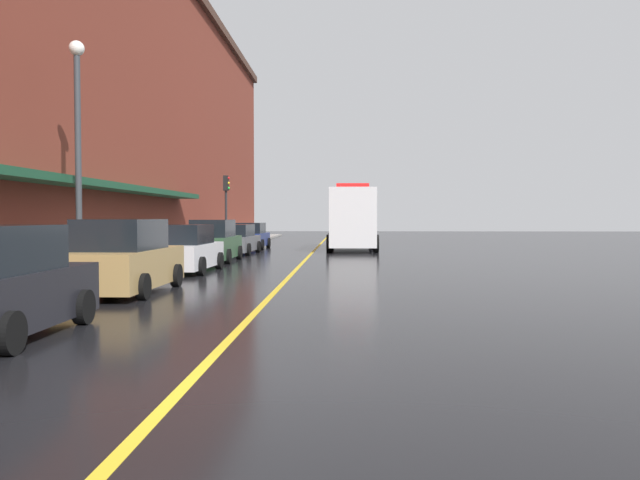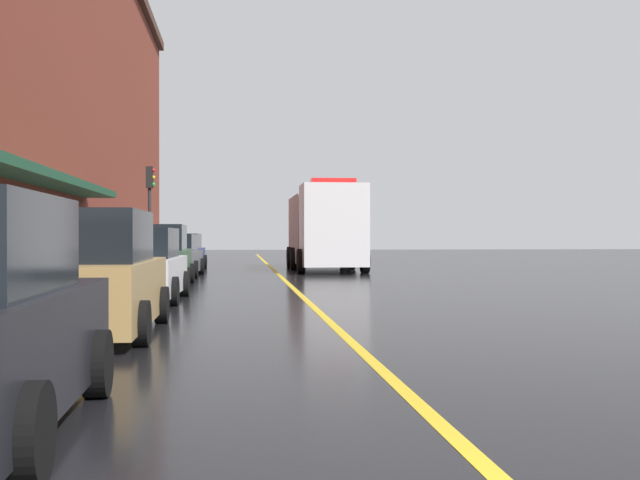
% 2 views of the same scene
% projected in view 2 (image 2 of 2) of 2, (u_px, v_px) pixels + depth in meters
% --- Properties ---
extents(ground_plane, '(112.00, 112.00, 0.00)m').
position_uv_depth(ground_plane, '(282.00, 277.00, 28.65)').
color(ground_plane, black).
extents(sidewalk_left, '(2.40, 70.00, 0.15)m').
position_uv_depth(sidewalk_left, '(108.00, 276.00, 27.99)').
color(sidewalk_left, gray).
rests_on(sidewalk_left, ground).
extents(lane_center_stripe, '(0.16, 70.00, 0.01)m').
position_uv_depth(lane_center_stripe, '(282.00, 277.00, 28.65)').
color(lane_center_stripe, gold).
rests_on(lane_center_stripe, ground).
extents(parked_car_1, '(2.12, 4.71, 1.92)m').
position_uv_depth(parked_car_1, '(90.00, 277.00, 12.06)').
color(parked_car_1, '#A5844C').
rests_on(parked_car_1, ground).
extents(parked_car_2, '(2.13, 4.37, 1.71)m').
position_uv_depth(parked_car_2, '(140.00, 267.00, 18.23)').
color(parked_car_2, silver).
rests_on(parked_car_2, ground).
extents(parked_car_3, '(1.98, 4.69, 1.86)m').
position_uv_depth(parked_car_3, '(159.00, 258.00, 23.50)').
color(parked_car_3, '#2D5133').
rests_on(parked_car_3, ground).
extents(parked_car_4, '(2.22, 4.88, 1.59)m').
position_uv_depth(parked_car_4, '(173.00, 256.00, 29.24)').
color(parked_car_4, '#595B60').
rests_on(parked_car_4, ground).
extents(parked_car_5, '(2.09, 4.24, 1.62)m').
position_uv_depth(parked_car_5, '(182.00, 253.00, 34.81)').
color(parked_car_5, navy).
rests_on(parked_car_5, ground).
extents(box_truck, '(2.92, 8.83, 3.83)m').
position_uv_depth(box_truck, '(324.00, 229.00, 34.62)').
color(box_truck, silver).
rests_on(box_truck, ground).
extents(parking_meter_0, '(0.14, 0.18, 1.33)m').
position_uv_depth(parking_meter_0, '(111.00, 251.00, 23.32)').
color(parking_meter_0, '#4C4C51').
rests_on(parking_meter_0, sidewalk_left).
extents(parking_meter_1, '(0.14, 0.18, 1.33)m').
position_uv_depth(parking_meter_1, '(144.00, 247.00, 31.67)').
color(parking_meter_1, '#4C4C51').
rests_on(parking_meter_1, sidewalk_left).
extents(traffic_light_near, '(0.38, 0.36, 4.30)m').
position_uv_depth(traffic_light_near, '(150.00, 197.00, 33.11)').
color(traffic_light_near, '#232326').
rests_on(traffic_light_near, sidewalk_left).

